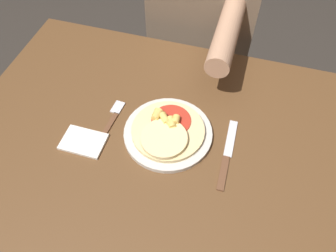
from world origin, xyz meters
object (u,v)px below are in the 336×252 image
object	(u,v)px
dining_table	(172,167)
person_diner	(203,27)
fork	(111,121)
pizza	(167,130)
knife	(227,155)
plate	(168,133)

from	to	relation	value
dining_table	person_diner	size ratio (longest dim) A/B	1.03
fork	person_diner	xyz separation A→B (m)	(0.14, 0.56, -0.06)
pizza	knife	xyz separation A→B (m)	(0.17, -0.02, -0.02)
plate	fork	size ratio (longest dim) A/B	1.37
fork	person_diner	distance (m)	0.59
pizza	fork	size ratio (longest dim) A/B	1.13
knife	plate	bearing A→B (deg)	173.34
pizza	person_diner	size ratio (longest dim) A/B	0.17
fork	person_diner	size ratio (longest dim) A/B	0.15
person_diner	plate	bearing A→B (deg)	-87.49
dining_table	fork	xyz separation A→B (m)	(-0.19, 0.03, 0.11)
plate	pizza	xyz separation A→B (m)	(-0.00, -0.00, 0.02)
dining_table	knife	bearing A→B (deg)	6.70
plate	person_diner	xyz separation A→B (m)	(-0.02, 0.56, -0.06)
fork	person_diner	bearing A→B (deg)	75.81
knife	person_diner	world-z (taller)	person_diner
plate	knife	bearing A→B (deg)	-6.66
pizza	fork	distance (m)	0.17
knife	dining_table	bearing A→B (deg)	-173.30
dining_table	fork	world-z (taller)	fork
fork	knife	size ratio (longest dim) A/B	0.80
dining_table	plate	xyz separation A→B (m)	(-0.02, 0.04, 0.11)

